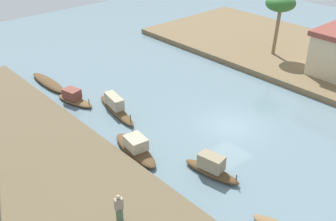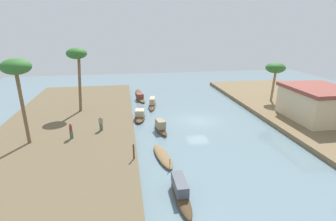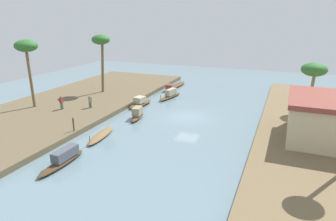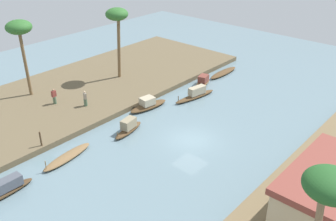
% 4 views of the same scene
% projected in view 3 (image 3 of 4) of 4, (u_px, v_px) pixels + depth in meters
% --- Properties ---
extents(river_water, '(69.64, 69.64, 0.00)m').
position_uv_depth(river_water, '(188.00, 117.00, 33.85)').
color(river_water, slate).
rests_on(river_water, ground).
extents(riverbank_left, '(39.51, 14.46, 0.52)m').
position_uv_depth(riverbank_left, '(78.00, 101.00, 39.13)').
color(riverbank_left, brown).
rests_on(riverbank_left, ground).
extents(sampan_near_left_bank, '(3.67, 1.47, 1.31)m').
position_uv_depth(sampan_near_left_bank, '(137.00, 114.00, 33.13)').
color(sampan_near_left_bank, brown).
rests_on(sampan_near_left_bank, river_water).
extents(sampan_with_red_awning, '(4.48, 1.85, 1.21)m').
position_uv_depth(sampan_with_red_awning, '(140.00, 103.00, 37.86)').
color(sampan_with_red_awning, brown).
rests_on(sampan_with_red_awning, river_water).
extents(sampan_with_tall_canopy, '(4.91, 0.94, 1.15)m').
position_uv_depth(sampan_with_tall_canopy, '(63.00, 159.00, 22.88)').
color(sampan_with_tall_canopy, '#47331E').
rests_on(sampan_with_tall_canopy, river_water).
extents(sampan_downstream_large, '(5.33, 1.78, 1.24)m').
position_uv_depth(sampan_downstream_large, '(170.00, 95.00, 41.59)').
color(sampan_downstream_large, brown).
rests_on(sampan_downstream_large, river_water).
extents(sampan_midstream, '(5.14, 1.06, 0.42)m').
position_uv_depth(sampan_midstream, '(178.00, 85.00, 48.88)').
color(sampan_midstream, brown).
rests_on(sampan_midstream, river_water).
extents(sampan_upstream_small, '(3.60, 1.79, 1.09)m').
position_uv_depth(sampan_upstream_small, '(169.00, 89.00, 45.10)').
color(sampan_upstream_small, brown).
rests_on(sampan_upstream_small, river_water).
extents(sampan_open_hull, '(4.87, 1.67, 0.98)m').
position_uv_depth(sampan_open_hull, '(101.00, 135.00, 28.07)').
color(sampan_open_hull, brown).
rests_on(sampan_open_hull, river_water).
extents(person_on_near_bank, '(0.44, 0.46, 1.58)m').
position_uv_depth(person_on_near_bank, '(90.00, 102.00, 35.29)').
color(person_on_near_bank, '#4C664C').
rests_on(person_on_near_bank, riverbank_left).
extents(person_by_mooring, '(0.48, 0.36, 1.59)m').
position_uv_depth(person_by_mooring, '(62.00, 103.00, 34.69)').
color(person_by_mooring, '#4C664C').
rests_on(person_by_mooring, riverbank_left).
extents(mooring_post, '(0.14, 0.14, 1.30)m').
position_uv_depth(mooring_post, '(73.00, 124.00, 28.06)').
color(mooring_post, '#4C3823').
rests_on(mooring_post, riverbank_left).
extents(palm_tree_left_near, '(2.47, 2.47, 7.98)m').
position_uv_depth(palm_tree_left_near, '(101.00, 42.00, 40.91)').
color(palm_tree_left_near, brown).
rests_on(palm_tree_left_near, riverbank_left).
extents(palm_tree_left_far, '(2.54, 2.54, 7.85)m').
position_uv_depth(palm_tree_left_far, '(26.00, 48.00, 33.85)').
color(palm_tree_left_far, brown).
rests_on(palm_tree_left_far, riverbank_left).
extents(palm_tree_right_tall, '(2.72, 2.72, 5.57)m').
position_uv_depth(palm_tree_right_tall, '(314.00, 70.00, 32.52)').
color(palm_tree_right_tall, '#7F6647').
rests_on(palm_tree_right_tall, riverbank_right).
extents(riverside_building, '(7.77, 6.33, 3.79)m').
position_uv_depth(riverside_building, '(326.00, 118.00, 25.82)').
color(riverside_building, beige).
rests_on(riverside_building, riverbank_right).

